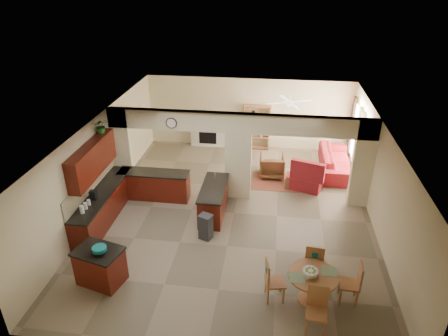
# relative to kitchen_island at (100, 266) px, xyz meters

# --- Properties ---
(floor) EXTENTS (10.00, 10.00, 0.00)m
(floor) POSITION_rel_kitchen_island_xyz_m (2.74, 3.28, -0.45)
(floor) COLOR #7E6F57
(floor) RESTS_ON ground
(ceiling) EXTENTS (10.00, 10.00, 0.00)m
(ceiling) POSITION_rel_kitchen_island_xyz_m (2.74, 3.28, 2.35)
(ceiling) COLOR white
(ceiling) RESTS_ON wall_back
(wall_back) EXTENTS (8.00, 0.00, 8.00)m
(wall_back) POSITION_rel_kitchen_island_xyz_m (2.74, 8.28, 0.95)
(wall_back) COLOR beige
(wall_back) RESTS_ON floor
(wall_front) EXTENTS (8.00, 0.00, 8.00)m
(wall_front) POSITION_rel_kitchen_island_xyz_m (2.74, -1.72, 0.95)
(wall_front) COLOR beige
(wall_front) RESTS_ON floor
(wall_left) EXTENTS (0.00, 10.00, 10.00)m
(wall_left) POSITION_rel_kitchen_island_xyz_m (-1.26, 3.28, 0.95)
(wall_left) COLOR beige
(wall_left) RESTS_ON floor
(wall_right) EXTENTS (0.00, 10.00, 10.00)m
(wall_right) POSITION_rel_kitchen_island_xyz_m (6.74, 3.28, 0.95)
(wall_right) COLOR beige
(wall_right) RESTS_ON floor
(partition_left_pier) EXTENTS (0.60, 0.25, 2.80)m
(partition_left_pier) POSITION_rel_kitchen_island_xyz_m (-0.96, 4.28, 0.95)
(partition_left_pier) COLOR beige
(partition_left_pier) RESTS_ON floor
(partition_center_pier) EXTENTS (0.80, 0.25, 2.20)m
(partition_center_pier) POSITION_rel_kitchen_island_xyz_m (2.74, 4.28, 0.65)
(partition_center_pier) COLOR beige
(partition_center_pier) RESTS_ON floor
(partition_right_pier) EXTENTS (0.60, 0.25, 2.80)m
(partition_right_pier) POSITION_rel_kitchen_island_xyz_m (6.44, 4.28, 0.95)
(partition_right_pier) COLOR beige
(partition_right_pier) RESTS_ON floor
(partition_header) EXTENTS (8.00, 0.25, 0.60)m
(partition_header) POSITION_rel_kitchen_island_xyz_m (2.74, 4.28, 2.05)
(partition_header) COLOR beige
(partition_header) RESTS_ON partition_center_pier
(kitchen_counter) EXTENTS (2.52, 3.29, 1.48)m
(kitchen_counter) POSITION_rel_kitchen_island_xyz_m (-0.52, 3.04, 0.01)
(kitchen_counter) COLOR #3E0B07
(kitchen_counter) RESTS_ON floor
(upper_cabinets) EXTENTS (0.35, 2.40, 0.90)m
(upper_cabinets) POSITION_rel_kitchen_island_xyz_m (-1.08, 2.48, 1.47)
(upper_cabinets) COLOR #3E0B07
(upper_cabinets) RESTS_ON wall_left
(peninsula) EXTENTS (0.70, 1.85, 0.91)m
(peninsula) POSITION_rel_kitchen_island_xyz_m (2.14, 3.17, 0.00)
(peninsula) COLOR #3E0B07
(peninsula) RESTS_ON floor
(wall_clock) EXTENTS (0.34, 0.03, 0.34)m
(wall_clock) POSITION_rel_kitchen_island_xyz_m (0.74, 4.13, 2.00)
(wall_clock) COLOR #53281B
(wall_clock) RESTS_ON partition_header
(rug) EXTENTS (1.60, 1.30, 0.01)m
(rug) POSITION_rel_kitchen_island_xyz_m (3.94, 5.38, -0.45)
(rug) COLOR brown
(rug) RESTS_ON floor
(fireplace) EXTENTS (1.60, 0.35, 1.20)m
(fireplace) POSITION_rel_kitchen_island_xyz_m (1.14, 8.12, 0.16)
(fireplace) COLOR white
(fireplace) RESTS_ON floor
(shelving_unit) EXTENTS (1.00, 0.32, 1.80)m
(shelving_unit) POSITION_rel_kitchen_island_xyz_m (3.09, 8.10, 0.45)
(shelving_unit) COLOR #A35B38
(shelving_unit) RESTS_ON floor
(window_a) EXTENTS (0.02, 0.90, 1.90)m
(window_a) POSITION_rel_kitchen_island_xyz_m (6.71, 5.58, 0.75)
(window_a) COLOR white
(window_a) RESTS_ON wall_right
(window_b) EXTENTS (0.02, 0.90, 1.90)m
(window_b) POSITION_rel_kitchen_island_xyz_m (6.71, 7.28, 0.75)
(window_b) COLOR white
(window_b) RESTS_ON wall_right
(glazed_door) EXTENTS (0.02, 0.70, 2.10)m
(glazed_door) POSITION_rel_kitchen_island_xyz_m (6.71, 6.43, 0.60)
(glazed_door) COLOR white
(glazed_door) RESTS_ON wall_right
(drape_a_left) EXTENTS (0.10, 0.28, 2.30)m
(drape_a_left) POSITION_rel_kitchen_island_xyz_m (6.67, 4.98, 0.75)
(drape_a_left) COLOR #411A1A
(drape_a_left) RESTS_ON wall_right
(drape_a_right) EXTENTS (0.10, 0.28, 2.30)m
(drape_a_right) POSITION_rel_kitchen_island_xyz_m (6.67, 6.18, 0.75)
(drape_a_right) COLOR #411A1A
(drape_a_right) RESTS_ON wall_right
(drape_b_left) EXTENTS (0.10, 0.28, 2.30)m
(drape_b_left) POSITION_rel_kitchen_island_xyz_m (6.67, 6.68, 0.75)
(drape_b_left) COLOR #411A1A
(drape_b_left) RESTS_ON wall_right
(drape_b_right) EXTENTS (0.10, 0.28, 2.30)m
(drape_b_right) POSITION_rel_kitchen_island_xyz_m (6.67, 7.88, 0.75)
(drape_b_right) COLOR #411A1A
(drape_b_right) RESTS_ON wall_right
(ceiling_fan) EXTENTS (1.00, 1.00, 0.10)m
(ceiling_fan) POSITION_rel_kitchen_island_xyz_m (4.24, 6.28, 2.11)
(ceiling_fan) COLOR white
(ceiling_fan) RESTS_ON ceiling
(kitchen_island) EXTENTS (1.20, 0.99, 0.90)m
(kitchen_island) POSITION_rel_kitchen_island_xyz_m (0.00, 0.00, 0.00)
(kitchen_island) COLOR #3E0B07
(kitchen_island) RESTS_ON floor
(teal_bowl) EXTENTS (0.32, 0.32, 0.15)m
(teal_bowl) POSITION_rel_kitchen_island_xyz_m (0.09, -0.07, 0.52)
(teal_bowl) COLOR #127E7F
(teal_bowl) RESTS_ON kitchen_island
(trash_can) EXTENTS (0.40, 0.37, 0.68)m
(trash_can) POSITION_rel_kitchen_island_xyz_m (2.12, 1.96, -0.12)
(trash_can) COLOR #2A2A2C
(trash_can) RESTS_ON floor
(dining_table) EXTENTS (1.09, 1.09, 0.74)m
(dining_table) POSITION_rel_kitchen_island_xyz_m (4.80, 0.04, 0.04)
(dining_table) COLOR #A35B38
(dining_table) RESTS_ON floor
(fruit_bowl) EXTENTS (0.33, 0.33, 0.17)m
(fruit_bowl) POSITION_rel_kitchen_island_xyz_m (4.73, -0.01, 0.37)
(fruit_bowl) COLOR #7EA723
(fruit_bowl) RESTS_ON dining_table
(sofa) EXTENTS (2.63, 1.05, 0.77)m
(sofa) POSITION_rel_kitchen_island_xyz_m (6.04, 6.53, -0.07)
(sofa) COLOR maroon
(sofa) RESTS_ON floor
(chaise) EXTENTS (1.32, 1.19, 0.44)m
(chaise) POSITION_rel_kitchen_island_xyz_m (4.93, 5.20, -0.24)
(chaise) COLOR maroon
(chaise) RESTS_ON floor
(armchair) EXTENTS (0.89, 0.91, 0.78)m
(armchair) POSITION_rel_kitchen_island_xyz_m (3.79, 5.83, -0.06)
(armchair) COLOR maroon
(armchair) RESTS_ON floor
(ottoman) EXTENTS (0.60, 0.60, 0.41)m
(ottoman) POSITION_rel_kitchen_island_xyz_m (4.55, 5.18, -0.25)
(ottoman) COLOR maroon
(ottoman) RESTS_ON floor
(plant) EXTENTS (0.48, 0.45, 0.43)m
(plant) POSITION_rel_kitchen_island_xyz_m (-1.08, 3.31, 2.13)
(plant) COLOR #124614
(plant) RESTS_ON upper_cabinets
(chair_north) EXTENTS (0.46, 0.46, 1.02)m
(chair_north) POSITION_rel_kitchen_island_xyz_m (4.88, 0.72, 0.10)
(chair_north) COLOR #A35B38
(chair_north) RESTS_ON floor
(chair_east) EXTENTS (0.45, 0.45, 1.02)m
(chair_east) POSITION_rel_kitchen_island_xyz_m (5.70, 0.16, 0.10)
(chair_east) COLOR #A35B38
(chair_east) RESTS_ON floor
(chair_south) EXTENTS (0.45, 0.45, 1.02)m
(chair_south) POSITION_rel_kitchen_island_xyz_m (4.85, -0.68, 0.10)
(chair_south) COLOR #A35B38
(chair_south) RESTS_ON floor
(chair_west) EXTENTS (0.50, 0.50, 1.02)m
(chair_west) POSITION_rel_kitchen_island_xyz_m (3.93, -0.01, 0.10)
(chair_west) COLOR #A35B38
(chair_west) RESTS_ON floor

